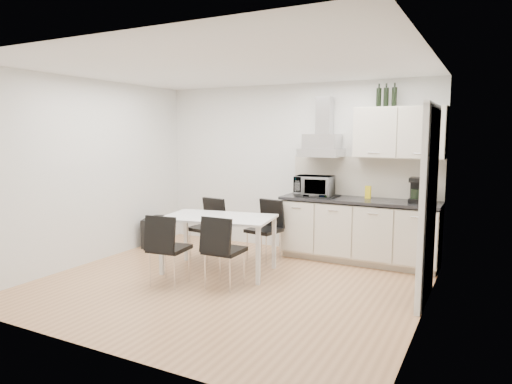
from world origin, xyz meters
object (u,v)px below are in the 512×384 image
chair_near_right (225,251)px  guitar_amp (153,231)px  kitchenette (362,205)px  chair_far_right (264,231)px  floor_speaker (217,231)px  chair_near_left (169,249)px  dining_table (219,222)px  chair_far_left (206,229)px

chair_near_right → guitar_amp: bearing=149.4°
kitchenette → chair_far_right: kitchenette is taller
chair_near_right → kitchenette: bearing=56.7°
floor_speaker → chair_near_left: bearing=-59.1°
chair_far_right → dining_table: bearing=78.3°
chair_near_left → floor_speaker: size_ratio=2.62×
chair_far_right → guitar_amp: chair_far_right is taller
chair_far_right → floor_speaker: 1.52m
kitchenette → chair_near_left: kitchenette is taller
dining_table → guitar_amp: dining_table is taller
chair_near_right → guitar_amp: chair_near_right is taller
chair_far_right → chair_near_left: 1.57m
chair_far_right → guitar_amp: (-2.04, -0.02, -0.21)m
chair_far_right → chair_near_left: (-0.55, -1.47, 0.00)m
kitchenette → chair_near_left: bearing=-131.3°
kitchenette → chair_near_left: (-1.81, -2.06, -0.39)m
chair_far_left → floor_speaker: size_ratio=2.62×
kitchenette → chair_far_left: (-2.08, -0.86, -0.39)m
chair_far_left → chair_far_right: bearing=-154.9°
chair_near_left → floor_speaker: (-0.73, 2.23, -0.27)m
chair_near_right → guitar_amp: 2.46m
dining_table → chair_near_left: 0.80m
chair_far_right → guitar_amp: 2.05m
dining_table → chair_near_right: (0.39, -0.49, -0.23)m
dining_table → chair_far_right: bearing=58.4°
chair_far_right → floor_speaker: bearing=-20.4°
chair_far_right → chair_near_right: (0.09, -1.24, 0.00)m
kitchenette → guitar_amp: (-3.30, -0.62, -0.60)m
chair_near_right → floor_speaker: (-1.38, 2.00, -0.27)m
chair_near_left → guitar_amp: size_ratio=1.46×
chair_near_right → floor_speaker: chair_near_right is taller
chair_near_right → chair_near_left: bearing=-161.1°
chair_near_right → chair_far_left: bearing=132.5°
floor_speaker → chair_far_right: bearing=-18.0°
floor_speaker → kitchenette: bearing=9.1°
kitchenette → chair_near_right: (-1.17, -1.83, -0.39)m
chair_near_right → chair_far_right: bearing=93.5°
dining_table → chair_near_right: 0.67m
dining_table → floor_speaker: size_ratio=4.58×
chair_near_left → guitar_amp: chair_near_left is taller
chair_far_left → chair_near_left: 1.23m
kitchenette → dining_table: (-1.56, -1.34, -0.16)m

